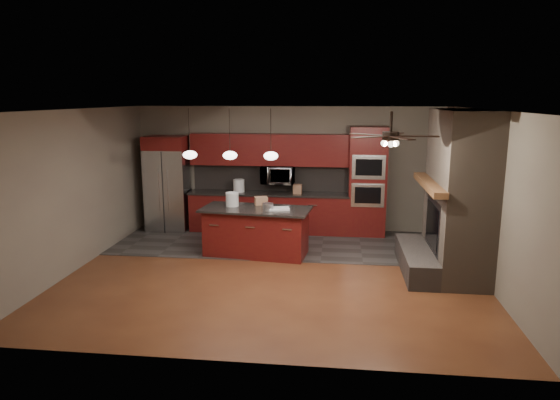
# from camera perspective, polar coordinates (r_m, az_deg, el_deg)

# --- Properties ---
(ground) EXTENTS (7.00, 7.00, 0.00)m
(ground) POSITION_cam_1_polar(r_m,az_deg,el_deg) (8.77, -0.64, -8.33)
(ground) COLOR brown
(ground) RESTS_ON ground
(ceiling) EXTENTS (7.00, 6.00, 0.02)m
(ceiling) POSITION_cam_1_polar(r_m,az_deg,el_deg) (8.24, -0.68, 10.29)
(ceiling) COLOR white
(ceiling) RESTS_ON back_wall
(back_wall) EXTENTS (7.00, 0.02, 2.80)m
(back_wall) POSITION_cam_1_polar(r_m,az_deg,el_deg) (11.33, 1.27, 3.57)
(back_wall) COLOR #726B5B
(back_wall) RESTS_ON ground
(right_wall) EXTENTS (0.02, 6.00, 2.80)m
(right_wall) POSITION_cam_1_polar(r_m,az_deg,el_deg) (8.68, 22.93, 0.12)
(right_wall) COLOR #726B5B
(right_wall) RESTS_ON ground
(left_wall) EXTENTS (0.02, 6.00, 2.80)m
(left_wall) POSITION_cam_1_polar(r_m,az_deg,el_deg) (9.49, -22.13, 1.11)
(left_wall) COLOR #726B5B
(left_wall) RESTS_ON ground
(slate_tile_patch) EXTENTS (7.00, 2.40, 0.01)m
(slate_tile_patch) POSITION_cam_1_polar(r_m,az_deg,el_deg) (10.46, 0.62, -4.94)
(slate_tile_patch) COLOR #383533
(slate_tile_patch) RESTS_ON ground
(fireplace_column) EXTENTS (1.30, 2.10, 2.80)m
(fireplace_column) POSITION_cam_1_polar(r_m,az_deg,el_deg) (8.96, 19.34, 0.06)
(fireplace_column) COLOR brown
(fireplace_column) RESTS_ON ground
(back_cabinetry) EXTENTS (3.59, 0.64, 2.20)m
(back_cabinetry) POSITION_cam_1_polar(r_m,az_deg,el_deg) (11.22, -1.28, 0.87)
(back_cabinetry) COLOR #5B1610
(back_cabinetry) RESTS_ON ground
(oven_tower) EXTENTS (0.80, 0.63, 2.38)m
(oven_tower) POSITION_cam_1_polar(r_m,az_deg,el_deg) (11.03, 9.95, 2.08)
(oven_tower) COLOR #5B1610
(oven_tower) RESTS_ON ground
(microwave) EXTENTS (0.73, 0.41, 0.50)m
(microwave) POSITION_cam_1_polar(r_m,az_deg,el_deg) (11.13, -0.26, 2.91)
(microwave) COLOR silver
(microwave) RESTS_ON back_cabinetry
(refrigerator) EXTENTS (0.92, 0.75, 2.15)m
(refrigerator) POSITION_cam_1_polar(r_m,az_deg,el_deg) (11.60, -12.66, 1.86)
(refrigerator) COLOR silver
(refrigerator) RESTS_ON ground
(kitchen_island) EXTENTS (2.16, 1.16, 0.92)m
(kitchen_island) POSITION_cam_1_polar(r_m,az_deg,el_deg) (9.63, -2.75, -3.59)
(kitchen_island) COLOR #5B1610
(kitchen_island) RESTS_ON ground
(white_bucket) EXTENTS (0.31, 0.31, 0.27)m
(white_bucket) POSITION_cam_1_polar(r_m,az_deg,el_deg) (9.71, -5.49, 0.07)
(white_bucket) COLOR silver
(white_bucket) RESTS_ON kitchen_island
(paint_can) EXTENTS (0.26, 0.26, 0.13)m
(paint_can) POSITION_cam_1_polar(r_m,az_deg,el_deg) (9.33, -1.39, -0.77)
(paint_can) COLOR silver
(paint_can) RESTS_ON kitchen_island
(paint_tray) EXTENTS (0.42, 0.33, 0.04)m
(paint_tray) POSITION_cam_1_polar(r_m,az_deg,el_deg) (9.38, -0.12, -1.00)
(paint_tray) COLOR white
(paint_tray) RESTS_ON kitchen_island
(cardboard_box) EXTENTS (0.28, 0.24, 0.15)m
(cardboard_box) POSITION_cam_1_polar(r_m,az_deg,el_deg) (9.82, -2.17, -0.09)
(cardboard_box) COLOR #9F7252
(cardboard_box) RESTS_ON kitchen_island
(counter_bucket) EXTENTS (0.29, 0.29, 0.28)m
(counter_bucket) POSITION_cam_1_polar(r_m,az_deg,el_deg) (11.26, -4.73, 1.64)
(counter_bucket) COLOR white
(counter_bucket) RESTS_ON back_cabinetry
(counter_box) EXTENTS (0.19, 0.15, 0.21)m
(counter_box) POSITION_cam_1_polar(r_m,az_deg,el_deg) (11.04, 2.02, 1.26)
(counter_box) COLOR #94664C
(counter_box) RESTS_ON back_cabinetry
(pendant_left) EXTENTS (0.26, 0.26, 0.92)m
(pendant_left) POSITION_cam_1_polar(r_m,az_deg,el_deg) (9.33, -10.26, 5.13)
(pendant_left) COLOR black
(pendant_left) RESTS_ON ceiling
(pendant_center) EXTENTS (0.26, 0.26, 0.92)m
(pendant_center) POSITION_cam_1_polar(r_m,az_deg,el_deg) (9.14, -5.73, 5.13)
(pendant_center) COLOR black
(pendant_center) RESTS_ON ceiling
(pendant_right) EXTENTS (0.26, 0.26, 0.92)m
(pendant_right) POSITION_cam_1_polar(r_m,az_deg,el_deg) (9.01, -1.05, 5.09)
(pendant_right) COLOR black
(pendant_right) RESTS_ON ceiling
(ceiling_fan) EXTENTS (1.27, 1.33, 0.41)m
(ceiling_fan) POSITION_cam_1_polar(r_m,az_deg,el_deg) (7.43, 12.53, 7.21)
(ceiling_fan) COLOR black
(ceiling_fan) RESTS_ON ceiling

